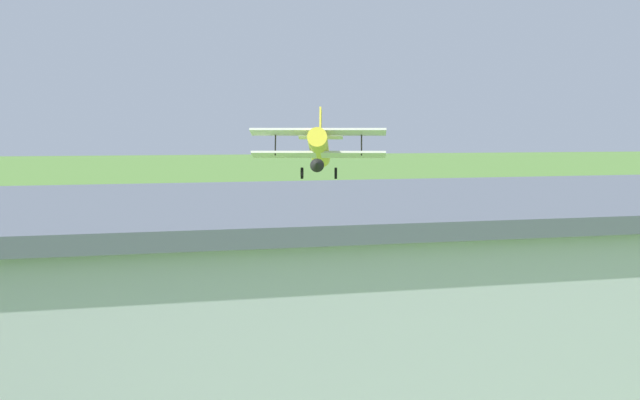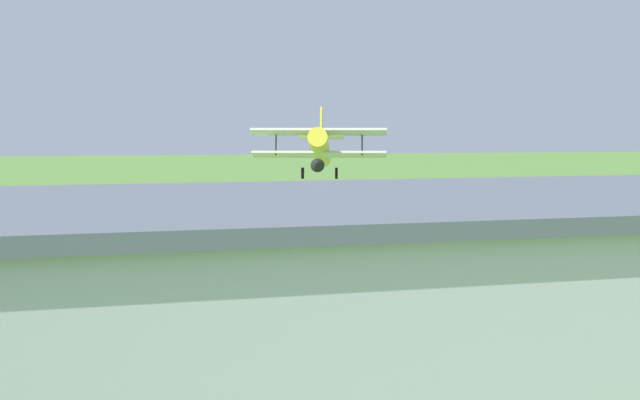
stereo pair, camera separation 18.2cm
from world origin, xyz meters
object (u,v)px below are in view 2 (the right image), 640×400
at_px(hangar, 404,315).
at_px(person_crossing_taxiway, 460,298).
at_px(car_black, 558,300).
at_px(person_watching_takeoff, 287,290).
at_px(biplane, 320,147).

relative_size(hangar, person_crossing_taxiway, 16.81).
bearing_deg(car_black, hangar, 48.35).
relative_size(hangar, car_black, 6.25).
bearing_deg(car_black, person_watching_takeoff, -24.66).
bearing_deg(person_crossing_taxiway, car_black, 154.59).
height_order(person_watching_takeoff, person_crossing_taxiway, person_watching_takeoff).
xyz_separation_m(biplane, person_watching_takeoff, (4.93, 13.80, -5.61)).
bearing_deg(car_black, biplane, -74.62).
relative_size(biplane, person_crossing_taxiway, 4.99).
distance_m(car_black, person_watching_takeoff, 10.99).
height_order(hangar, biplane, biplane).
bearing_deg(biplane, hangar, 79.49).
relative_size(biplane, person_watching_takeoff, 4.38).
height_order(biplane, person_crossing_taxiway, biplane).
distance_m(hangar, biplane, 31.14).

